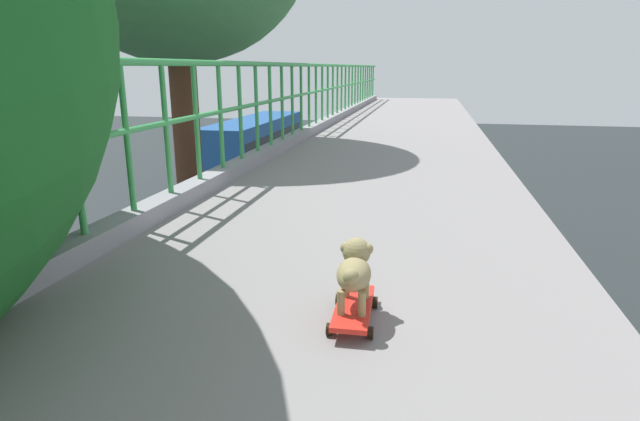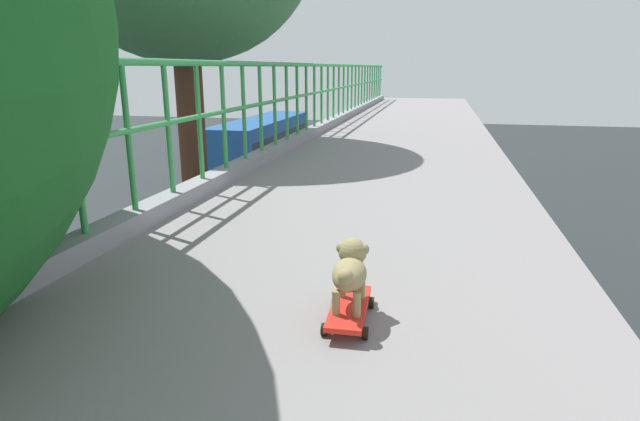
{
  "view_description": "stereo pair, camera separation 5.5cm",
  "coord_description": "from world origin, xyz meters",
  "px_view_note": "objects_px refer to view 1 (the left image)",
  "views": [
    {
      "loc": [
        1.8,
        -1.26,
        6.18
      ],
      "look_at": [
        1.1,
        2.06,
        5.24
      ],
      "focal_mm": 28.85,
      "sensor_mm": 36.0,
      "label": 1
    },
    {
      "loc": [
        1.86,
        -1.25,
        6.18
      ],
      "look_at": [
        1.1,
        2.06,
        5.24
      ],
      "focal_mm": 28.85,
      "sensor_mm": 36.0,
      "label": 2
    }
  ],
  "objects_px": {
    "city_bus": "(256,145)",
    "small_dog": "(355,268)",
    "car_silver_fifth": "(168,310)",
    "toy_skateboard": "(353,308)",
    "car_white_sixth": "(105,255)"
  },
  "relations": [
    {
      "from": "toy_skateboard",
      "to": "small_dog",
      "type": "bearing_deg",
      "value": 93.26
    },
    {
      "from": "toy_skateboard",
      "to": "small_dog",
      "type": "height_order",
      "value": "small_dog"
    },
    {
      "from": "small_dog",
      "to": "toy_skateboard",
      "type": "bearing_deg",
      "value": -86.74
    },
    {
      "from": "car_white_sixth",
      "to": "toy_skateboard",
      "type": "xyz_separation_m",
      "value": [
        9.13,
        -10.85,
        4.43
      ]
    },
    {
      "from": "car_white_sixth",
      "to": "small_dog",
      "type": "relative_size",
      "value": 12.25
    },
    {
      "from": "city_bus",
      "to": "small_dog",
      "type": "relative_size",
      "value": 30.3
    },
    {
      "from": "city_bus",
      "to": "toy_skateboard",
      "type": "relative_size",
      "value": 23.26
    },
    {
      "from": "city_bus",
      "to": "toy_skateboard",
      "type": "xyz_separation_m",
      "value": [
        9.26,
        -25.44,
        3.2
      ]
    },
    {
      "from": "toy_skateboard",
      "to": "small_dog",
      "type": "relative_size",
      "value": 1.3
    },
    {
      "from": "small_dog",
      "to": "city_bus",
      "type": "bearing_deg",
      "value": 110.01
    },
    {
      "from": "car_white_sixth",
      "to": "car_silver_fifth",
      "type": "bearing_deg",
      "value": -39.83
    },
    {
      "from": "car_silver_fifth",
      "to": "small_dog",
      "type": "height_order",
      "value": "small_dog"
    },
    {
      "from": "car_silver_fifth",
      "to": "toy_skateboard",
      "type": "xyz_separation_m",
      "value": [
        5.39,
        -7.73,
        4.36
      ]
    },
    {
      "from": "car_white_sixth",
      "to": "small_dog",
      "type": "height_order",
      "value": "small_dog"
    },
    {
      "from": "car_silver_fifth",
      "to": "toy_skateboard",
      "type": "relative_size",
      "value": 8.2
    }
  ]
}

